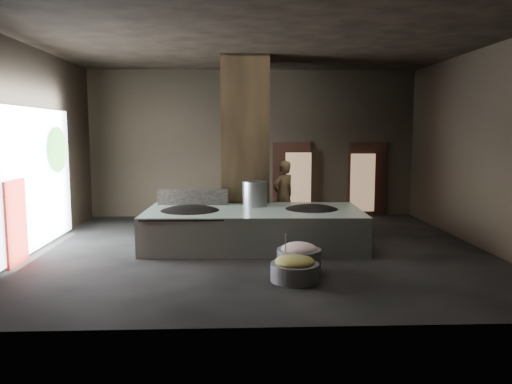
{
  "coord_description": "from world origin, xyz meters",
  "views": [
    {
      "loc": [
        -0.54,
        -10.98,
        2.65
      ],
      "look_at": [
        -0.07,
        0.42,
        1.25
      ],
      "focal_mm": 35.0,
      "sensor_mm": 36.0,
      "label": 1
    }
  ],
  "objects_px": {
    "wok_right": "(312,213)",
    "cook": "(283,196)",
    "stock_pot": "(255,195)",
    "wok_left": "(190,215)",
    "hearth_platform": "(254,228)",
    "veg_basin": "(295,272)",
    "meat_basin": "(299,261)"
  },
  "relations": [
    {
      "from": "wok_left",
      "to": "wok_right",
      "type": "height_order",
      "value": "wok_left"
    },
    {
      "from": "hearth_platform",
      "to": "stock_pot",
      "type": "height_order",
      "value": "stock_pot"
    },
    {
      "from": "wok_right",
      "to": "cook",
      "type": "distance_m",
      "value": 1.83
    },
    {
      "from": "cook",
      "to": "veg_basin",
      "type": "relative_size",
      "value": 2.16
    },
    {
      "from": "hearth_platform",
      "to": "meat_basin",
      "type": "relative_size",
      "value": 5.94
    },
    {
      "from": "stock_pot",
      "to": "cook",
      "type": "xyz_separation_m",
      "value": [
        0.81,
        1.25,
        -0.2
      ]
    },
    {
      "from": "stock_pot",
      "to": "wok_right",
      "type": "bearing_deg",
      "value": -21.04
    },
    {
      "from": "wok_left",
      "to": "meat_basin",
      "type": "bearing_deg",
      "value": -44.48
    },
    {
      "from": "stock_pot",
      "to": "cook",
      "type": "height_order",
      "value": "cook"
    },
    {
      "from": "wok_right",
      "to": "stock_pot",
      "type": "relative_size",
      "value": 2.25
    },
    {
      "from": "veg_basin",
      "to": "meat_basin",
      "type": "xyz_separation_m",
      "value": [
        0.14,
        0.49,
        0.07
      ]
    },
    {
      "from": "stock_pot",
      "to": "veg_basin",
      "type": "bearing_deg",
      "value": -79.91
    },
    {
      "from": "hearth_platform",
      "to": "veg_basin",
      "type": "relative_size",
      "value": 5.7
    },
    {
      "from": "hearth_platform",
      "to": "stock_pot",
      "type": "distance_m",
      "value": 0.89
    },
    {
      "from": "wok_left",
      "to": "veg_basin",
      "type": "xyz_separation_m",
      "value": [
        2.08,
        -2.67,
        -0.59
      ]
    },
    {
      "from": "wok_left",
      "to": "cook",
      "type": "relative_size",
      "value": 0.83
    },
    {
      "from": "meat_basin",
      "to": "stock_pot",
      "type": "bearing_deg",
      "value": 104.54
    },
    {
      "from": "hearth_platform",
      "to": "wok_left",
      "type": "xyz_separation_m",
      "value": [
        -1.45,
        -0.05,
        0.32
      ]
    },
    {
      "from": "wok_left",
      "to": "stock_pot",
      "type": "bearing_deg",
      "value": 21.8
    },
    {
      "from": "hearth_platform",
      "to": "wok_right",
      "type": "relative_size",
      "value": 3.41
    },
    {
      "from": "meat_basin",
      "to": "wok_left",
      "type": "bearing_deg",
      "value": 135.52
    },
    {
      "from": "wok_right",
      "to": "hearth_platform",
      "type": "bearing_deg",
      "value": -177.88
    },
    {
      "from": "wok_right",
      "to": "veg_basin",
      "type": "xyz_separation_m",
      "value": [
        -0.72,
        -2.77,
        -0.59
      ]
    },
    {
      "from": "wok_left",
      "to": "stock_pot",
      "type": "distance_m",
      "value": 1.66
    },
    {
      "from": "wok_right",
      "to": "meat_basin",
      "type": "xyz_separation_m",
      "value": [
        -0.58,
        -2.28,
        -0.52
      ]
    },
    {
      "from": "wok_left",
      "to": "wok_right",
      "type": "bearing_deg",
      "value": 2.05
    },
    {
      "from": "hearth_platform",
      "to": "meat_basin",
      "type": "height_order",
      "value": "hearth_platform"
    },
    {
      "from": "meat_basin",
      "to": "cook",
      "type": "bearing_deg",
      "value": 88.77
    },
    {
      "from": "hearth_platform",
      "to": "meat_basin",
      "type": "bearing_deg",
      "value": -69.01
    },
    {
      "from": "wok_left",
      "to": "hearth_platform",
      "type": "bearing_deg",
      "value": 1.97
    },
    {
      "from": "hearth_platform",
      "to": "cook",
      "type": "distance_m",
      "value": 2.06
    },
    {
      "from": "wok_right",
      "to": "stock_pot",
      "type": "xyz_separation_m",
      "value": [
        -1.3,
        0.5,
        0.38
      ]
    }
  ]
}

